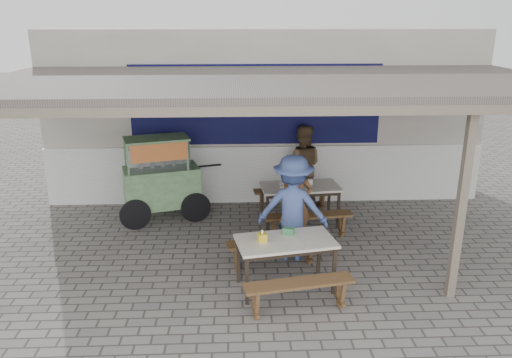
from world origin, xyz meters
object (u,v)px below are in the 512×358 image
(tissue_box, at_px, (262,237))
(condiment_jar, at_px, (310,182))
(patron_street_side, at_px, (296,204))
(donation_box, at_px, (289,231))
(bench_left_wall, at_px, (292,194))
(table_left, at_px, (300,190))
(table_right, at_px, (286,245))
(patron_wall_side, at_px, (302,166))
(bench_right_street, at_px, (299,289))
(vendor_cart, at_px, (160,175))
(condiment_bowl, at_px, (283,186))
(patron_right_table, at_px, (293,208))
(bench_right_wall, at_px, (273,247))
(bench_left_street, at_px, (308,220))

(tissue_box, bearing_deg, condiment_jar, 67.18)
(patron_street_side, bearing_deg, donation_box, -116.07)
(patron_street_side, distance_m, donation_box, 1.16)
(bench_left_wall, xyz_separation_m, donation_box, (-0.37, -2.83, 0.46))
(donation_box, xyz_separation_m, condiment_jar, (0.64, 2.25, -0.00))
(table_left, xyz_separation_m, table_right, (-0.50, -2.35, -0.00))
(patron_wall_side, bearing_deg, bench_right_street, 91.35)
(patron_wall_side, height_order, tissue_box, patron_wall_side)
(patron_wall_side, relative_size, donation_box, 10.86)
(vendor_cart, xyz_separation_m, condiment_bowl, (2.29, -0.41, -0.10))
(bench_right_street, height_order, vendor_cart, vendor_cart)
(bench_right_street, height_order, donation_box, donation_box)
(bench_left_wall, bearing_deg, condiment_bowl, -114.99)
(bench_right_street, xyz_separation_m, condiment_bowl, (0.06, 2.94, 0.43))
(patron_wall_side, bearing_deg, tissue_box, 82.63)
(vendor_cart, bearing_deg, bench_left_wall, -9.40)
(bench_right_street, xyz_separation_m, patron_wall_side, (0.54, 3.94, 0.51))
(patron_wall_side, xyz_separation_m, patron_right_table, (-0.45, -2.35, 0.01))
(bench_right_wall, distance_m, patron_right_table, 0.69)
(vendor_cart, height_order, donation_box, vendor_cart)
(bench_left_wall, bearing_deg, patron_right_table, -101.84)
(bench_left_wall, bearing_deg, vendor_cart, -178.55)
(bench_left_street, relative_size, condiment_jar, 15.73)
(bench_right_wall, bearing_deg, patron_right_table, 33.11)
(condiment_jar, distance_m, condiment_bowl, 0.54)
(bench_left_street, distance_m, bench_left_wall, 1.35)
(table_right, height_order, bench_right_street, table_right)
(bench_right_street, height_order, tissue_box, tissue_box)
(table_right, distance_m, vendor_cart, 3.44)
(donation_box, bearing_deg, bench_left_street, 71.31)
(table_right, distance_m, patron_wall_side, 3.37)
(table_left, bearing_deg, bench_right_wall, -115.47)
(bench_right_street, distance_m, patron_wall_side, 4.01)
(patron_right_table, relative_size, condiment_bowl, 10.12)
(donation_box, bearing_deg, bench_right_street, -86.07)
(table_left, height_order, patron_street_side, patron_street_side)
(vendor_cart, relative_size, donation_box, 12.16)
(donation_box, bearing_deg, bench_left_wall, 82.48)
(bench_right_wall, xyz_separation_m, tissue_box, (-0.21, -0.67, 0.47))
(bench_left_street, height_order, condiment_jar, condiment_jar)
(vendor_cart, bearing_deg, table_right, -68.46)
(vendor_cart, bearing_deg, patron_right_table, -53.59)
(tissue_box, bearing_deg, bench_right_wall, 72.38)
(vendor_cart, bearing_deg, donation_box, -65.68)
(table_left, distance_m, condiment_bowl, 0.34)
(bench_left_street, bearing_deg, tissue_box, -123.27)
(bench_right_wall, bearing_deg, vendor_cart, 123.41)
(donation_box, xyz_separation_m, condiment_bowl, (0.12, 2.12, -0.03))
(patron_right_table, relative_size, donation_box, 11.03)
(patron_wall_side, bearing_deg, donation_box, 88.33)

